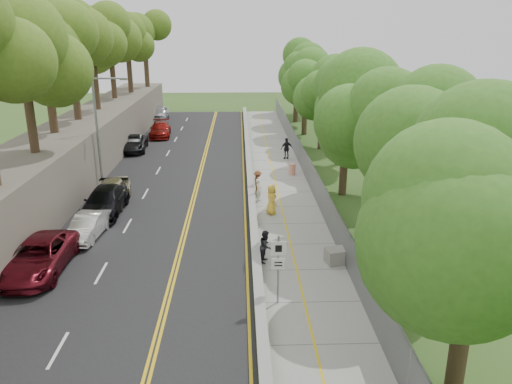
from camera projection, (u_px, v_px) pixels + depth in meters
The scene contains 25 objects.
ground at pixel (251, 271), 24.10m from camera, with size 140.00×140.00×0.00m, color #33511E.
road at pixel (176, 181), 38.15m from camera, with size 11.20×66.00×0.04m, color black.
sidewalk at pixel (279, 180), 38.40m from camera, with size 4.20×66.00×0.05m, color gray.
jersey_barrier at pixel (250, 177), 38.24m from camera, with size 0.42×66.00×0.60m, color #7CC828.
rock_embankment at pixel (66, 157), 37.27m from camera, with size 5.00×66.00×4.00m, color #595147.
chainlink_fence at pixel (307, 168), 38.17m from camera, with size 0.04×66.00×2.00m, color slate.
trees_embankment at pixel (59, 38), 34.62m from camera, with size 6.40×66.00×13.00m, color #547920, non-canonical shape.
trees_fenceside at pixel (342, 88), 36.36m from camera, with size 7.00×66.00×14.00m, color #468428, non-canonical shape.
streetlight at pixel (100, 124), 35.59m from camera, with size 2.52×0.22×8.00m.
signpost at pixel (278, 262), 20.65m from camera, with size 0.62×0.09×3.10m.
construction_barrel at pixel (292, 169), 39.66m from camera, with size 0.54×0.54×0.88m, color red.
concrete_block at pixel (337, 256), 24.76m from camera, with size 1.12×0.84×0.75m, color slate.
car_1 at pixel (88, 226), 27.71m from camera, with size 1.40×4.01×1.32m, color silver.
car_2 at pixel (38, 257), 23.75m from camera, with size 2.59×5.62×1.56m, color maroon.
car_3 at pixel (105, 201), 31.28m from camera, with size 2.23×5.49×1.59m, color black.
car_4 at pixel (112, 192), 33.04m from camera, with size 1.95×4.85×1.65m, color tan.
car_5 at pixel (134, 143), 47.63m from camera, with size 1.45×4.14×1.37m, color #9CA0A4.
car_6 at pixel (133, 143), 47.28m from camera, with size 2.42×5.25×1.46m, color black.
car_7 at pixel (160, 130), 53.50m from camera, with size 2.13×5.23×1.52m, color maroon.
car_8 at pixel (160, 113), 63.61m from camera, with size 1.93×4.80×1.64m, color silver.
painter_0 at pixel (271, 199), 31.12m from camera, with size 0.94×0.61×1.92m, color yellow.
painter_1 at pixel (259, 190), 33.42m from camera, with size 0.57×0.38×1.57m, color white.
painter_2 at pixel (266, 246), 24.80m from camera, with size 0.80×0.62×1.64m, color black.
painter_3 at pixel (258, 182), 35.11m from camera, with size 1.06×0.61×1.64m, color brown.
person_far at pixel (287, 148), 44.25m from camera, with size 1.11×0.46×1.89m, color black.
Camera 1 is at (-0.51, -21.67, 11.21)m, focal length 35.00 mm.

